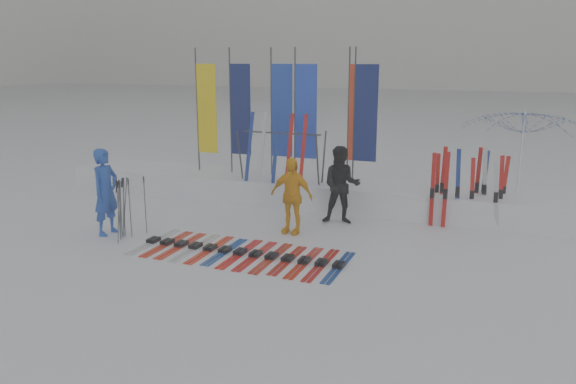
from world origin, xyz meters
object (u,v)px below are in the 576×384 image
at_px(person_blue, 106,192).
at_px(ski_rack, 282,149).
at_px(tent_canopy, 521,164).
at_px(ski_row, 240,252).
at_px(person_yellow, 291,196).
at_px(person_black, 341,185).

relative_size(person_blue, ski_rack, 0.87).
height_order(tent_canopy, ski_row, tent_canopy).
xyz_separation_m(person_yellow, ski_row, (-0.41, -1.58, -0.76)).
bearing_deg(person_blue, ski_row, -90.17).
bearing_deg(tent_canopy, ski_rack, -172.70).
distance_m(person_blue, person_black, 4.92).
bearing_deg(ski_row, person_yellow, 75.54).
bearing_deg(person_yellow, ski_rack, 121.93).
xyz_separation_m(person_blue, person_black, (4.24, 2.49, -0.04)).
distance_m(person_yellow, tent_canopy, 5.16).
bearing_deg(tent_canopy, person_black, -154.77).
distance_m(person_blue, person_yellow, 3.77).
distance_m(person_blue, ski_rack, 4.29).
height_order(person_black, person_yellow, person_black).
bearing_deg(person_black, tent_canopy, 12.37).
height_order(person_black, ski_rack, ski_rack).
bearing_deg(ski_row, tent_canopy, 42.30).
bearing_deg(ski_row, person_blue, 177.36).
height_order(person_black, tent_canopy, tent_canopy).
distance_m(person_black, ski_rack, 2.13).
xyz_separation_m(person_blue, person_yellow, (3.49, 1.44, -0.10)).
relative_size(person_blue, tent_canopy, 0.63).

